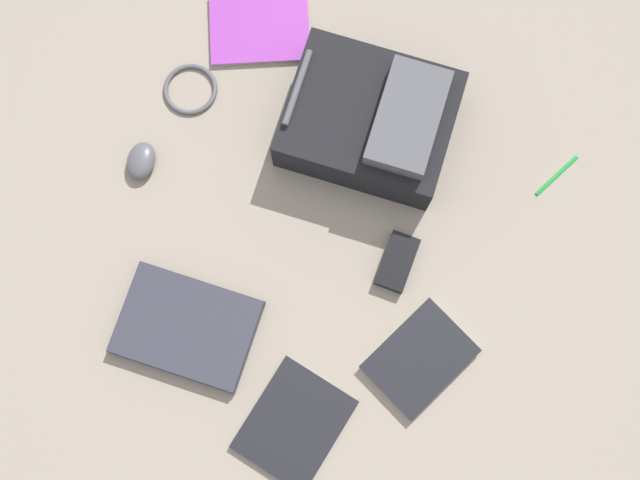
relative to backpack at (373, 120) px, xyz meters
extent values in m
plane|color=gray|center=(0.00, -0.29, -0.07)|extent=(3.38, 3.38, 0.00)
cube|color=black|center=(-0.01, 0.00, -0.01)|extent=(0.44, 0.39, 0.12)
cube|color=#4C4C51|center=(0.08, 0.02, 0.08)|extent=(0.19, 0.28, 0.05)
cylinder|color=#4C4C51|center=(-0.18, -0.04, 0.06)|extent=(0.05, 0.19, 0.02)
cube|color=#24242C|center=(-0.14, -0.63, -0.06)|extent=(0.35, 0.28, 0.02)
cube|color=#2D2D38|center=(-0.14, -0.63, -0.05)|extent=(0.34, 0.27, 0.01)
cube|color=silver|center=(0.36, -0.44, -0.06)|extent=(0.22, 0.26, 0.02)
cube|color=black|center=(0.36, -0.44, -0.05)|extent=(0.23, 0.27, 0.00)
cube|color=silver|center=(-0.37, 0.10, -0.07)|extent=(0.30, 0.28, 0.01)
cube|color=purple|center=(-0.37, 0.10, -0.06)|extent=(0.31, 0.29, 0.00)
cube|color=silver|center=(0.18, -0.70, -0.06)|extent=(0.20, 0.24, 0.01)
cube|color=black|center=(0.18, -0.70, -0.06)|extent=(0.21, 0.25, 0.00)
ellipsoid|color=#4C4C51|center=(-0.44, -0.34, -0.05)|extent=(0.09, 0.11, 0.04)
torus|color=#4C4C51|center=(-0.44, -0.12, -0.07)|extent=(0.13, 0.13, 0.01)
cube|color=black|center=(0.21, -0.26, -0.06)|extent=(0.09, 0.14, 0.03)
cylinder|color=#198C33|center=(0.45, 0.11, -0.07)|extent=(0.05, 0.14, 0.01)
camera|label=1|loc=(0.21, -0.64, 1.76)|focal=44.32mm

